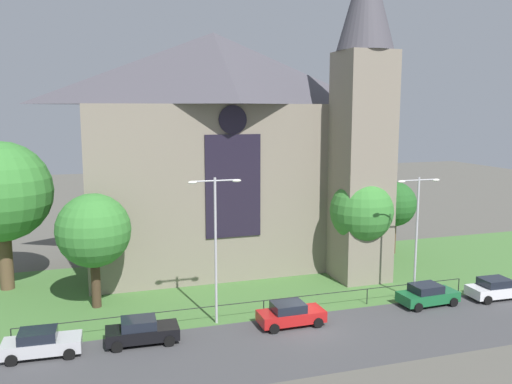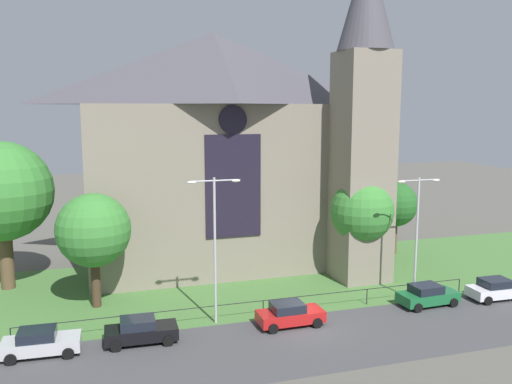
{
  "view_description": "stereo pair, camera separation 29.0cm",
  "coord_description": "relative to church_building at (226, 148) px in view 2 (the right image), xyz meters",
  "views": [
    {
      "loc": [
        -12.84,
        -29.85,
        13.6
      ],
      "look_at": [
        -0.81,
        8.0,
        7.49
      ],
      "focal_mm": 37.91,
      "sensor_mm": 36.0,
      "label": 1
    },
    {
      "loc": [
        -12.56,
        -29.94,
        13.6
      ],
      "look_at": [
        -0.81,
        8.0,
        7.49
      ],
      "focal_mm": 37.91,
      "sensor_mm": 36.0,
      "label": 2
    }
  ],
  "objects": [
    {
      "name": "tree_left_far",
      "position": [
        -17.68,
        -1.69,
        -2.79
      ],
      "size": [
        7.51,
        7.51,
        11.29
      ],
      "color": "brown",
      "rests_on": "ground"
    },
    {
      "name": "ground",
      "position": [
        1.25,
        -5.46,
        -10.27
      ],
      "size": [
        160.0,
        160.0,
        0.0
      ],
      "primitive_type": "plane",
      "color": "#56544C"
    },
    {
      "name": "tree_right_far",
      "position": [
        15.96,
        -1.52,
        -5.56
      ],
      "size": [
        4.24,
        4.24,
        6.89
      ],
      "color": "brown",
      "rests_on": "ground"
    },
    {
      "name": "parked_car_red",
      "position": [
        0.38,
        -14.86,
        -9.53
      ],
      "size": [
        4.22,
        2.06,
        1.51
      ],
      "rotation": [
        0.0,
        0.0,
        0.01
      ],
      "color": "#B21919",
      "rests_on": "ground"
    },
    {
      "name": "road_asphalt",
      "position": [
        1.25,
        -17.46,
        -10.27
      ],
      "size": [
        120.0,
        8.0,
        0.01
      ],
      "primitive_type": "cube",
      "color": "#424244",
      "rests_on": "ground"
    },
    {
      "name": "tree_right_near",
      "position": [
        8.95,
        -8.09,
        -4.66
      ],
      "size": [
        5.0,
        5.0,
        8.19
      ],
      "color": "#423021",
      "rests_on": "ground"
    },
    {
      "name": "grass_verge",
      "position": [
        1.25,
        -7.46,
        -10.27
      ],
      "size": [
        120.0,
        20.0,
        0.01
      ],
      "primitive_type": "cube",
      "color": "#477538",
      "rests_on": "ground"
    },
    {
      "name": "parked_car_black",
      "position": [
        -8.9,
        -14.67,
        -9.53
      ],
      "size": [
        4.27,
        2.16,
        1.51
      ],
      "rotation": [
        0.0,
        0.0,
        -0.04
      ],
      "color": "black",
      "rests_on": "ground"
    },
    {
      "name": "parked_car_white",
      "position": [
        16.38,
        -14.77,
        -9.53
      ],
      "size": [
        4.25,
        2.12,
        1.51
      ],
      "rotation": [
        0.0,
        0.0,
        -0.03
      ],
      "color": "silver",
      "rests_on": "ground"
    },
    {
      "name": "parked_car_silver",
      "position": [
        -14.38,
        -14.66,
        -9.53
      ],
      "size": [
        4.28,
        2.18,
        1.51
      ],
      "rotation": [
        0.0,
        0.0,
        -0.05
      ],
      "color": "#B7B7BC",
      "rests_on": "ground"
    },
    {
      "name": "streetlamp_far",
      "position": [
        10.65,
        -13.06,
        -4.68
      ],
      "size": [
        3.37,
        0.26,
        8.88
      ],
      "color": "#B2B2B7",
      "rests_on": "ground"
    },
    {
      "name": "church_building",
      "position": [
        0.0,
        0.0,
        0.0
      ],
      "size": [
        23.2,
        16.2,
        26.0
      ],
      "color": "gray",
      "rests_on": "ground"
    },
    {
      "name": "tree_left_near",
      "position": [
        -11.27,
        -7.75,
        -4.87
      ],
      "size": [
        5.07,
        5.07,
        7.97
      ],
      "color": "#423021",
      "rests_on": "ground"
    },
    {
      "name": "streetlamp_near",
      "position": [
        -4.01,
        -13.06,
        -4.39
      ],
      "size": [
        3.37,
        0.26,
        9.43
      ],
      "color": "#B2B2B7",
      "rests_on": "ground"
    },
    {
      "name": "parked_car_green",
      "position": [
        10.83,
        -14.4,
        -9.53
      ],
      "size": [
        4.28,
        2.18,
        1.51
      ],
      "rotation": [
        0.0,
        0.0,
        0.05
      ],
      "color": "#196033",
      "rests_on": "ground"
    },
    {
      "name": "iron_railing",
      "position": [
        -0.77,
        -12.96,
        -9.3
      ],
      "size": [
        30.77,
        0.07,
        1.13
      ],
      "color": "black",
      "rests_on": "ground"
    }
  ]
}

